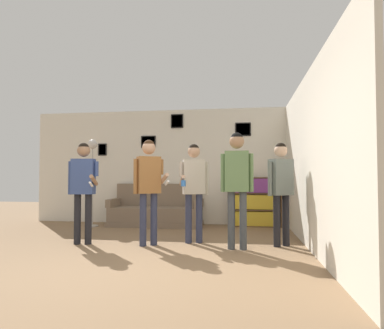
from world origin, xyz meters
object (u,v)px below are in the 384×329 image
bookshelf (256,202)px  person_spectator_near_bookshelf (237,176)px  couch (156,212)px  floor_lamp (93,164)px  person_watcher_holding_cup (194,182)px  person_player_foreground_center (149,180)px  person_spectator_far_right (281,183)px  drinking_cup (244,175)px  person_player_foreground_left (83,182)px

bookshelf → person_spectator_near_bookshelf: size_ratio=0.62×
couch → floor_lamp: (-1.36, -0.39, 1.09)m
floor_lamp → person_watcher_holding_cup: size_ratio=1.17×
person_watcher_holding_cup → person_player_foreground_center: bearing=-154.3°
floor_lamp → person_player_foreground_center: (1.81, -1.84, -0.34)m
person_spectator_far_right → drinking_cup: bearing=104.8°
bookshelf → person_player_foreground_center: (-1.79, -2.42, 0.50)m
bookshelf → person_watcher_holding_cup: size_ratio=0.67×
person_spectator_near_bookshelf → drinking_cup: bearing=87.2°
person_spectator_far_right → drinking_cup: 2.24m
floor_lamp → person_player_foreground_center: size_ratio=1.14×
couch → person_player_foreground_left: 2.48m
person_player_foreground_left → drinking_cup: size_ratio=16.68×
person_watcher_holding_cup → person_spectator_far_right: bearing=-3.0°
person_player_foreground_left → person_spectator_far_right: size_ratio=1.01×
floor_lamp → person_player_foreground_left: 2.05m
bookshelf → person_spectator_near_bookshelf: person_spectator_near_bookshelf is taller
couch → person_spectator_far_right: (2.55, -1.97, 0.71)m
bookshelf → person_player_foreground_center: size_ratio=0.65×
person_watcher_holding_cup → person_spectator_near_bookshelf: bearing=-30.0°
couch → person_watcher_holding_cup: 2.32m
bookshelf → person_spectator_far_right: size_ratio=0.67×
person_player_foreground_left → drinking_cup: bearing=43.1°
floor_lamp → person_player_foreground_left: floor_lamp is taller
bookshelf → person_spectator_near_bookshelf: (-0.37, -2.51, 0.56)m
drinking_cup → person_spectator_far_right: bearing=-75.2°
floor_lamp → person_watcher_holding_cup: floor_lamp is taller
person_player_foreground_left → floor_lamp: bearing=110.6°
person_watcher_holding_cup → person_spectator_near_bookshelf: 0.84m
couch → person_watcher_holding_cup: (1.14, -1.90, 0.71)m
person_spectator_far_right → bookshelf: bearing=98.4°
person_player_foreground_center → floor_lamp: bearing=134.5°
drinking_cup → person_watcher_holding_cup: bearing=-112.1°
person_player_foreground_left → person_watcher_holding_cup: bearing=12.0°
couch → bookshelf: 2.26m
person_spectator_near_bookshelf → person_spectator_far_right: person_spectator_near_bookshelf is taller
couch → floor_lamp: 1.79m
person_watcher_holding_cup → drinking_cup: bearing=67.9°
person_player_foreground_center → person_spectator_near_bookshelf: bearing=-3.6°
person_player_foreground_left → person_spectator_far_right: bearing=5.5°
floor_lamp → bookshelf: bearing=9.1°
person_spectator_far_right → drinking_cup: (-0.57, 2.16, 0.14)m
person_watcher_holding_cup → drinking_cup: 2.26m
person_spectator_near_bookshelf → person_spectator_far_right: (0.69, 0.35, -0.10)m
couch → bookshelf: bookshelf is taller
person_spectator_far_right → drinking_cup: size_ratio=16.52×
bookshelf → floor_lamp: size_ratio=0.57×
couch → person_player_foreground_left: (-0.65, -2.28, 0.72)m
bookshelf → person_player_foreground_left: (-2.89, -2.47, 0.48)m
bookshelf → drinking_cup: size_ratio=11.13×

